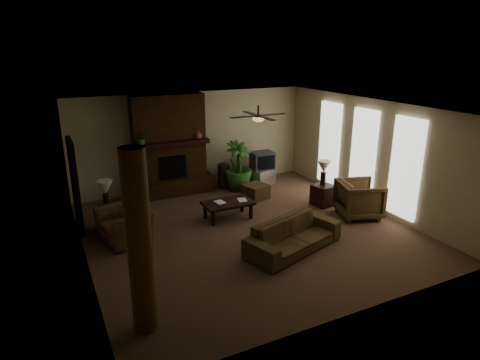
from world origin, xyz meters
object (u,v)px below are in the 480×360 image
armchair_right (359,197)px  side_table_right (323,195)px  lamp_right (324,168)px  floor_plant (238,176)px  lamp_left (105,189)px  tv_stand (262,176)px  ottoman (256,192)px  coffee_table (228,204)px  floor_vase (223,174)px  log_column (139,244)px  sofa (294,230)px  armchair_left (125,219)px  side_table_left (109,219)px

armchair_right → side_table_right: 1.08m
armchair_right → lamp_right: lamp_right is taller
floor_plant → lamp_left: bearing=-162.2°
tv_stand → ottoman: bearing=-151.6°
coffee_table → floor_plant: floor_plant is taller
coffee_table → floor_vase: 2.33m
log_column → floor_plant: log_column is taller
sofa → side_table_right: sofa is taller
armchair_left → tv_stand: armchair_left is taller
armchair_right → side_table_left: bearing=89.9°
armchair_left → coffee_table: size_ratio=0.93×
tv_stand → floor_vase: size_ratio=1.10×
coffee_table → side_table_right: side_table_right is taller
armchair_right → lamp_right: size_ratio=1.54×
floor_vase → ottoman: bearing=-71.5°
ottoman → side_table_right: (1.38, -1.22, 0.08)m
floor_plant → side_table_left: (-3.87, -1.23, -0.13)m
coffee_table → lamp_left: bearing=168.3°
floor_plant → lamp_right: lamp_right is taller
sofa → tv_stand: 4.25m
log_column → sofa: (3.38, 1.16, -0.97)m
coffee_table → side_table_right: bearing=-6.3°
armchair_right → side_table_left: 5.98m
sofa → lamp_left: size_ratio=3.38×
log_column → side_table_right: size_ratio=5.09×
log_column → floor_vase: size_ratio=3.64×
floor_vase → lamp_right: (1.80, -2.40, 0.57)m
floor_plant → ottoman: bearing=-83.1°
floor_vase → side_table_right: size_ratio=1.40×
side_table_right → armchair_left: bearing=178.0°
side_table_right → floor_plant: bearing=125.1°
armchair_left → side_table_left: bearing=-174.0°
tv_stand → side_table_right: (0.63, -2.21, 0.03)m
floor_plant → armchair_right: bearing=-60.0°
log_column → sofa: log_column is taller
side_table_left → lamp_left: size_ratio=0.85×
floor_vase → side_table_right: bearing=-53.9°
coffee_table → tv_stand: tv_stand is taller
side_table_left → side_table_right: 5.42m
tv_stand → lamp_right: (0.64, -2.15, 0.75)m
tv_stand → side_table_right: size_ratio=1.55×
tv_stand → sofa: bearing=-134.8°
floor_plant → side_table_right: bearing=-54.9°
coffee_table → tv_stand: 2.78m
sofa → floor_plant: sofa is taller
sofa → armchair_left: (-3.02, 1.96, 0.06)m
coffee_table → floor_vase: size_ratio=1.56×
tv_stand → floor_plant: bearing=161.9°
side_table_left → lamp_right: size_ratio=0.85×
lamp_right → log_column: bearing=-151.3°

